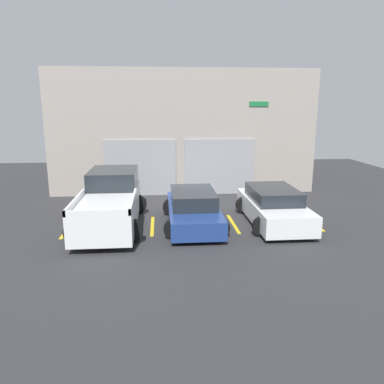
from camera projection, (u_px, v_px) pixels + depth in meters
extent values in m
plane|color=#2D2D30|center=(189.00, 211.00, 15.16)|extent=(28.00, 28.00, 0.00)
cube|color=#9E9389|center=(184.00, 132.00, 17.70)|extent=(12.69, 0.60, 5.87)
cube|color=#939399|center=(140.00, 168.00, 17.56)|extent=(3.35, 0.08, 2.64)
cube|color=#939399|center=(219.00, 167.00, 17.88)|extent=(3.35, 0.08, 2.64)
cube|color=#197238|center=(259.00, 104.00, 17.37)|extent=(0.90, 0.03, 0.22)
cube|color=white|center=(110.00, 208.00, 13.05)|extent=(1.88, 5.15, 0.95)
cube|color=#1E2328|center=(114.00, 178.00, 14.24)|extent=(1.73, 2.32, 0.65)
cube|color=white|center=(75.00, 202.00, 11.72)|extent=(0.08, 2.83, 0.18)
cube|color=white|center=(133.00, 200.00, 11.87)|extent=(0.08, 2.83, 0.18)
cube|color=white|center=(97.00, 213.00, 10.46)|extent=(1.88, 0.08, 0.18)
cylinder|color=black|center=(94.00, 205.00, 14.60)|extent=(0.77, 0.22, 0.77)
cylinder|color=black|center=(137.00, 204.00, 14.74)|extent=(0.77, 0.22, 0.77)
cylinder|color=black|center=(76.00, 232.00, 11.50)|extent=(0.77, 0.22, 0.77)
cylinder|color=black|center=(131.00, 231.00, 11.64)|extent=(0.77, 0.22, 0.77)
cube|color=white|center=(273.00, 210.00, 13.58)|extent=(1.76, 4.35, 0.68)
cube|color=#1E2328|center=(273.00, 194.00, 13.56)|extent=(1.55, 2.39, 0.46)
cylinder|color=black|center=(244.00, 205.00, 14.86)|extent=(0.66, 0.22, 0.66)
cylinder|color=black|center=(282.00, 204.00, 14.99)|extent=(0.66, 0.22, 0.66)
cylinder|color=black|center=(262.00, 226.00, 12.24)|extent=(0.66, 0.22, 0.66)
cylinder|color=black|center=(308.00, 225.00, 12.37)|extent=(0.66, 0.22, 0.66)
cube|color=navy|center=(193.00, 213.00, 13.35)|extent=(1.73, 4.32, 0.59)
cube|color=#1E2328|center=(193.00, 198.00, 13.33)|extent=(1.52, 2.37, 0.51)
cylinder|color=black|center=(171.00, 207.00, 14.61)|extent=(0.64, 0.22, 0.64)
cylinder|color=black|center=(209.00, 206.00, 14.74)|extent=(0.64, 0.22, 0.64)
cylinder|color=black|center=(173.00, 229.00, 12.01)|extent=(0.64, 0.22, 0.64)
cylinder|color=black|center=(220.00, 228.00, 12.14)|extent=(0.64, 0.22, 0.64)
cube|color=gold|center=(68.00, 228.00, 13.08)|extent=(0.12, 2.20, 0.01)
cube|color=gold|center=(152.00, 226.00, 13.33)|extent=(0.12, 2.20, 0.01)
cube|color=gold|center=(233.00, 224.00, 13.57)|extent=(0.12, 2.20, 0.01)
cube|color=gold|center=(311.00, 222.00, 13.81)|extent=(0.12, 2.20, 0.01)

